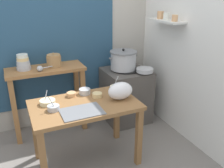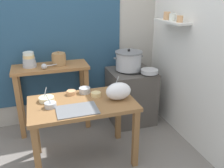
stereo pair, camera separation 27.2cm
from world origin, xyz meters
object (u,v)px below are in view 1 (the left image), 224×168
(bowl_stack_enamel, at_px, (23,63))
(ladle, at_px, (41,68))
(back_shelf_table, at_px, (47,84))
(wide_pan, at_px, (145,70))
(prep_bowl_5, at_px, (97,95))
(prep_bowl_3, at_px, (71,94))
(prep_bowl_1, at_px, (85,91))
(prep_bowl_0, at_px, (116,88))
(serving_tray, at_px, (82,112))
(prep_bowl_2, at_px, (53,108))
(steamer_pot, at_px, (123,60))
(stove_block, at_px, (126,95))
(clay_pot, at_px, (54,61))
(prep_table, at_px, (85,113))
(prep_bowl_4, at_px, (48,102))
(plastic_bag, at_px, (120,91))

(bowl_stack_enamel, bearing_deg, ladle, -38.27)
(back_shelf_table, height_order, wide_pan, back_shelf_table)
(ladle, distance_m, prep_bowl_5, 0.80)
(bowl_stack_enamel, bearing_deg, prep_bowl_3, -55.73)
(wide_pan, bearing_deg, prep_bowl_1, -165.37)
(prep_bowl_0, bearing_deg, serving_tray, -146.39)
(prep_bowl_1, height_order, prep_bowl_2, prep_bowl_2)
(steamer_pot, height_order, ladle, steamer_pot)
(stove_block, xyz_separation_m, clay_pot, (-0.96, 0.13, 0.59))
(prep_table, relative_size, back_shelf_table, 1.15)
(clay_pot, relative_size, prep_bowl_4, 1.15)
(steamer_pot, distance_m, plastic_bag, 0.87)
(prep_bowl_1, bearing_deg, prep_bowl_3, 179.82)
(plastic_bag, bearing_deg, stove_block, 58.48)
(serving_tray, bearing_deg, prep_bowl_3, 89.14)
(plastic_bag, relative_size, prep_bowl_3, 2.66)
(clay_pot, xyz_separation_m, prep_bowl_5, (0.30, -0.72, -0.23))
(ladle, distance_m, prep_bowl_4, 0.59)
(bowl_stack_enamel, distance_m, prep_bowl_3, 0.78)
(prep_table, xyz_separation_m, serving_tray, (-0.08, -0.17, 0.12))
(clay_pot, bearing_deg, wide_pan, -16.83)
(prep_bowl_3, bearing_deg, prep_bowl_5, -28.44)
(back_shelf_table, distance_m, prep_bowl_3, 0.61)
(prep_bowl_3, bearing_deg, prep_bowl_4, -161.64)
(plastic_bag, height_order, prep_bowl_4, plastic_bag)
(steamer_pot, bearing_deg, prep_bowl_4, -153.76)
(ladle, relative_size, plastic_bag, 1.10)
(back_shelf_table, distance_m, serving_tray, 1.00)
(prep_table, height_order, stove_block, stove_block)
(clay_pot, distance_m, prep_bowl_3, 0.63)
(plastic_bag, distance_m, prep_bowl_5, 0.26)
(bowl_stack_enamel, distance_m, ladle, 0.24)
(wide_pan, bearing_deg, ladle, 170.18)
(bowl_stack_enamel, distance_m, prep_bowl_0, 1.17)
(prep_bowl_1, xyz_separation_m, prep_bowl_3, (-0.15, 0.00, -0.01))
(prep_bowl_4, bearing_deg, plastic_bag, -14.58)
(back_shelf_table, distance_m, prep_bowl_2, 0.84)
(back_shelf_table, height_order, prep_bowl_3, back_shelf_table)
(prep_bowl_4, bearing_deg, back_shelf_table, 81.07)
(back_shelf_table, bearing_deg, prep_bowl_0, -43.44)
(steamer_pot, bearing_deg, prep_table, -138.53)
(plastic_bag, bearing_deg, prep_bowl_5, 145.07)
(clay_pot, xyz_separation_m, wide_pan, (1.13, -0.34, -0.17))
(prep_bowl_3, bearing_deg, prep_bowl_1, -0.18)
(prep_table, relative_size, prep_bowl_5, 10.22)
(stove_block, bearing_deg, clay_pot, 172.32)
(stove_block, relative_size, prep_bowl_4, 4.89)
(back_shelf_table, relative_size, ladle, 3.19)
(serving_tray, bearing_deg, plastic_bag, 14.09)
(plastic_bag, bearing_deg, prep_bowl_1, 137.45)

